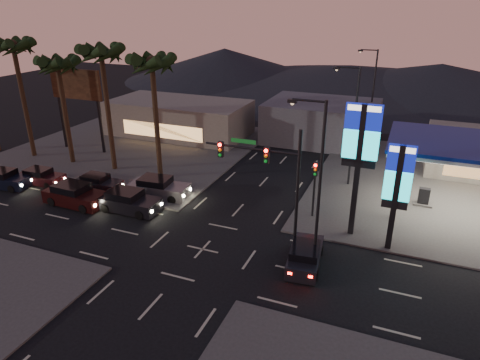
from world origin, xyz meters
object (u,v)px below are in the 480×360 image
at_px(car_lane_a_front, 128,201).
at_px(pylon_sign_short, 398,182).
at_px(traffic_signal_mast, 270,171).
at_px(car_lane_a_mid, 75,195).
at_px(suv_station, 305,256).
at_px(gas_station, 479,149).
at_px(car_lane_b_rear, 41,177).
at_px(car_lane_a_rear, 4,179).
at_px(pylon_sign_tall, 360,145).
at_px(car_lane_b_front, 158,188).
at_px(car_lane_b_mid, 98,183).

bearing_deg(car_lane_a_front, pylon_sign_short, 5.00).
xyz_separation_m(traffic_signal_mast, car_lane_a_front, (-11.43, 0.88, -4.48)).
bearing_deg(pylon_sign_short, car_lane_a_mid, -174.34).
bearing_deg(pylon_sign_short, suv_station, -139.93).
distance_m(gas_station, car_lane_b_rear, 34.96).
bearing_deg(pylon_sign_short, car_lane_a_front, -175.00).
bearing_deg(car_lane_b_rear, car_lane_a_rear, -144.79).
xyz_separation_m(pylon_sign_tall, car_lane_a_front, (-16.17, -2.63, -5.65)).
xyz_separation_m(car_lane_b_front, car_lane_b_mid, (-5.42, -0.77, -0.13)).
xyz_separation_m(traffic_signal_mast, car_lane_a_mid, (-15.90, 0.22, -4.45)).
distance_m(traffic_signal_mast, car_lane_b_rear, 22.20).
bearing_deg(gas_station, pylon_sign_tall, -139.09).
bearing_deg(pylon_sign_tall, traffic_signal_mast, -143.48).
bearing_deg(traffic_signal_mast, pylon_sign_short, 19.13).
distance_m(traffic_signal_mast, car_lane_a_front, 12.31).
relative_size(pylon_sign_short, traffic_signal_mast, 0.88).
bearing_deg(car_lane_b_rear, car_lane_a_front, -8.38).
relative_size(car_lane_a_rear, car_lane_b_rear, 1.14).
bearing_deg(suv_station, car_lane_a_front, 171.40).
bearing_deg(car_lane_a_rear, gas_station, 14.45).
relative_size(gas_station, car_lane_b_mid, 2.96).
distance_m(gas_station, suv_station, 15.39).
relative_size(pylon_sign_tall, car_lane_b_mid, 2.18).
bearing_deg(traffic_signal_mast, car_lane_b_rear, 173.72).
relative_size(car_lane_a_front, car_lane_a_mid, 0.96).
distance_m(gas_station, car_lane_b_front, 24.10).
relative_size(gas_station, suv_station, 2.77).
xyz_separation_m(traffic_signal_mast, car_lane_b_front, (-10.66, 3.90, -4.48)).
height_order(car_lane_a_front, suv_station, car_lane_a_front).
height_order(pylon_sign_tall, car_lane_a_front, pylon_sign_tall).
bearing_deg(gas_station, car_lane_a_front, -158.90).
xyz_separation_m(pylon_sign_short, car_lane_a_front, (-18.67, -1.63, -3.91)).
distance_m(car_lane_a_mid, car_lane_b_mid, 2.92).
bearing_deg(pylon_sign_short, car_lane_b_mid, 178.49).
xyz_separation_m(car_lane_a_mid, suv_station, (18.65, -1.48, -0.11)).
distance_m(gas_station, pylon_sign_short, 9.02).
height_order(car_lane_b_mid, suv_station, suv_station).
relative_size(car_lane_b_mid, suv_station, 0.94).
bearing_deg(car_lane_b_mid, traffic_signal_mast, -11.01).
bearing_deg(car_lane_a_mid, pylon_sign_tall, 9.07).
xyz_separation_m(car_lane_a_front, car_lane_b_front, (0.76, 3.02, 0.01)).
distance_m(pylon_sign_short, car_lane_a_mid, 23.58).
height_order(traffic_signal_mast, car_lane_b_mid, traffic_signal_mast).
bearing_deg(car_lane_b_rear, pylon_sign_short, 0.27).
distance_m(gas_station, pylon_sign_tall, 10.01).
bearing_deg(car_lane_a_rear, car_lane_a_mid, -3.22).
xyz_separation_m(car_lane_a_front, car_lane_a_rear, (-12.57, -0.21, -0.05)).
bearing_deg(car_lane_b_mid, car_lane_a_front, -25.80).
distance_m(pylon_sign_tall, car_lane_b_front, 16.41).
relative_size(gas_station, car_lane_a_mid, 2.36).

